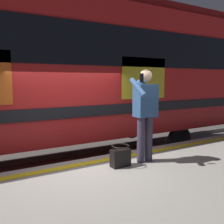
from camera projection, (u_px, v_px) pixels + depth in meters
ground_plane at (85, 201)px, 4.96m from camera, size 26.39×26.39×0.00m
safety_line at (91, 163)px, 4.59m from camera, size 17.24×0.16×0.01m
track_rail_near at (59, 173)px, 6.21m from camera, size 22.87×0.08×0.16m
track_rail_far at (43, 158)px, 7.43m from camera, size 22.87×0.08×0.16m
train_carriage at (50, 68)px, 6.54m from camera, size 10.60×3.06×4.22m
passenger at (145, 108)px, 4.56m from camera, size 0.57×0.55×1.68m
handbag at (120, 157)px, 4.38m from camera, size 0.34×0.31×0.38m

